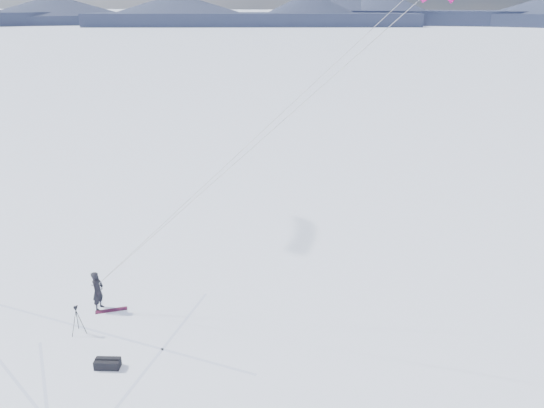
% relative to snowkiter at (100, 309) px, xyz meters
% --- Properties ---
extents(ground, '(1800.00, 1800.00, 0.00)m').
position_rel_snowkiter_xyz_m(ground, '(1.05, -3.92, 0.00)').
color(ground, white).
extents(horizon_hills, '(704.84, 706.81, 10.25)m').
position_rel_snowkiter_xyz_m(horizon_hills, '(1.05, -3.92, 4.49)').
color(horizon_hills, black).
rests_on(horizon_hills, ground).
extents(snow_tracks, '(13.93, 9.84, 0.01)m').
position_rel_snowkiter_xyz_m(snow_tracks, '(-0.93, -3.83, 0.00)').
color(snow_tracks, '#ADB9DB').
rests_on(snow_tracks, ground).
extents(snowkiter, '(0.48, 0.70, 1.86)m').
position_rel_snowkiter_xyz_m(snowkiter, '(0.00, 0.00, 0.00)').
color(snowkiter, black).
rests_on(snowkiter, ground).
extents(snowboard, '(1.34, 0.89, 0.04)m').
position_rel_snowkiter_xyz_m(snowboard, '(0.58, -0.04, 0.02)').
color(snowboard, '#5E1133').
rests_on(snowboard, ground).
extents(tripod, '(0.57, 0.62, 1.31)m').
position_rel_snowkiter_xyz_m(tripod, '(0.15, -1.92, 0.84)').
color(tripod, black).
rests_on(tripod, ground).
extents(gear_bag_a, '(1.02, 0.63, 0.42)m').
position_rel_snowkiter_xyz_m(gear_bag_a, '(2.47, -3.68, 0.19)').
color(gear_bag_a, black).
rests_on(gear_bag_a, ground).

